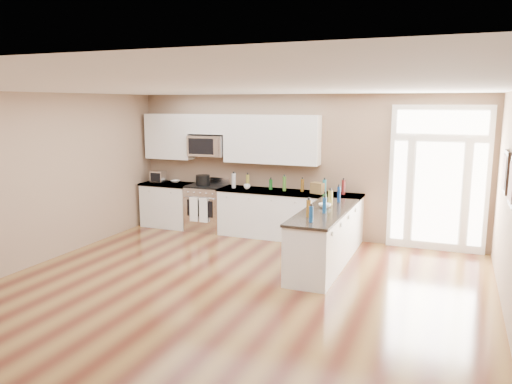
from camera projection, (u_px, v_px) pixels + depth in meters
The scene contains 19 objects.
ground at pixel (209, 311), 6.41m from camera, with size 8.00×8.00×0.00m, color #4D2115.
room_shell at pixel (207, 179), 6.10m from camera, with size 8.00×8.00×8.00m.
back_cabinet_left at pixel (169, 206), 10.75m from camera, with size 1.10×0.66×0.94m.
back_cabinet_right at pixel (288, 217), 9.75m from camera, with size 2.85×0.66×0.94m.
peninsula_cabinet at pixel (324, 241), 8.03m from camera, with size 0.69×2.32×0.94m.
upper_cabinet_left at pixel (170, 136), 10.63m from camera, with size 1.04×0.33×0.95m, color silver.
upper_cabinet_right at pixel (271, 139), 9.78m from camera, with size 1.94×0.33×0.95m, color silver.
upper_cabinet_short at pixel (208, 124), 10.24m from camera, with size 0.82×0.33×0.40m, color silver.
microwave at pixel (208, 146), 10.28m from camera, with size 0.78×0.41×0.42m.
entry_door at pixel (438, 179), 8.85m from camera, with size 1.70×0.10×2.60m.
wall_art_near at pixel (506, 172), 6.84m from camera, with size 0.05×0.58×0.58m.
kitchen_range at pixel (207, 207), 10.40m from camera, with size 0.78×0.69×1.08m.
stockpot at pixel (203, 180), 10.31m from camera, with size 0.29×0.29×0.22m, color black.
toaster_oven at pixel (158, 177), 10.72m from camera, with size 0.29×0.23×0.25m, color silver.
cardboard_box at pixel (318, 188), 9.43m from camera, with size 0.25×0.18×0.21m, color brown.
bowl_left at pixel (175, 181), 10.75m from camera, with size 0.19×0.19×0.05m, color white.
bowl_peninsula at pixel (325, 205), 8.18m from camera, with size 0.20×0.20×0.06m, color white.
cup_counter at pixel (247, 187), 9.92m from camera, with size 0.12×0.12×0.10m, color white.
counter_bottles at pixel (298, 191), 8.96m from camera, with size 2.36×2.43×0.30m.
Camera 1 is at (2.82, -5.37, 2.63)m, focal length 35.00 mm.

